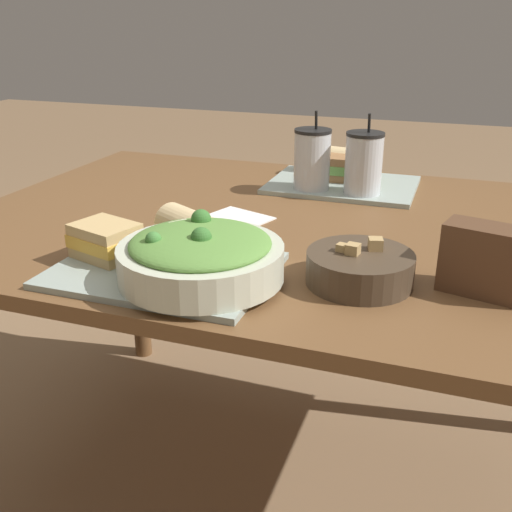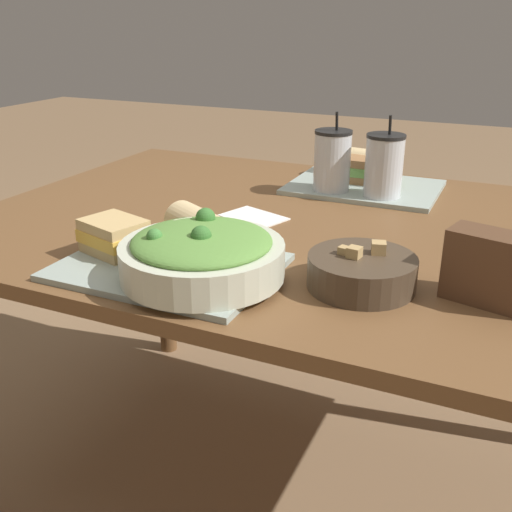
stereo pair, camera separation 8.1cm
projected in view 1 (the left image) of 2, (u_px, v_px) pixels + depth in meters
The scene contains 14 objects.
ground_plane at pixel (277, 480), 1.63m from camera, with size 12.00×12.00×0.00m, color #846647.
dining_table at pixel (281, 255), 1.38m from camera, with size 1.45×1.04×0.74m.
tray_near at pixel (164, 270), 1.07m from camera, with size 0.38×0.28×0.01m.
tray_far at pixel (342, 185), 1.60m from camera, with size 0.38×0.28×0.01m.
salad_bowl at pixel (201, 255), 1.01m from camera, with size 0.28×0.28×0.10m.
soup_bowl at pixel (360, 267), 1.02m from camera, with size 0.18×0.18×0.08m.
sandwich_near at pixel (106, 240), 1.10m from camera, with size 0.14×0.12×0.06m.
baguette_near at pixel (193, 231), 1.14m from camera, with size 0.17×0.14×0.07m.
sandwich_far at pixel (345, 168), 1.61m from camera, with size 0.12×0.09×0.06m.
baguette_far at pixel (330, 159), 1.69m from camera, with size 0.15×0.10×0.07m.
drink_cup_dark at pixel (312, 161), 1.52m from camera, with size 0.09×0.09×0.20m.
drink_cup_red at pixel (363, 165), 1.48m from camera, with size 0.09×0.09×0.20m.
chip_bag at pixel (486, 261), 0.98m from camera, with size 0.15×0.10×0.12m.
napkin_folded at pixel (239, 217), 1.36m from camera, with size 0.16×0.14×0.00m.
Camera 1 is at (0.37, -1.22, 1.18)m, focal length 42.00 mm.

